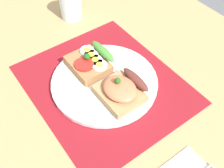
# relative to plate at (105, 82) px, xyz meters

# --- Properties ---
(ground_plane) EXTENTS (1.20, 0.90, 0.03)m
(ground_plane) POSITION_rel_plate_xyz_m (0.00, 0.00, -0.02)
(ground_plane) COLOR tan
(placemat) EXTENTS (0.38, 0.33, 0.00)m
(placemat) POSITION_rel_plate_xyz_m (0.00, 0.00, -0.01)
(placemat) COLOR maroon
(placemat) RESTS_ON ground_plane
(plate) EXTENTS (0.25, 0.25, 0.01)m
(plate) POSITION_rel_plate_xyz_m (0.00, 0.00, 0.00)
(plate) COLOR white
(plate) RESTS_ON placemat
(sandwich_egg_tomato) EXTENTS (0.10, 0.10, 0.04)m
(sandwich_egg_tomato) POSITION_rel_plate_xyz_m (-0.06, -0.00, 0.02)
(sandwich_egg_tomato) COLOR #9D6A40
(sandwich_egg_tomato) RESTS_ON plate
(sandwich_salmon) EXTENTS (0.10, 0.10, 0.05)m
(sandwich_salmon) POSITION_rel_plate_xyz_m (0.06, 0.00, 0.02)
(sandwich_salmon) COLOR #A98252
(sandwich_salmon) RESTS_ON plate
(drinking_glass) EXTENTS (0.06, 0.06, 0.08)m
(drinking_glass) POSITION_rel_plate_xyz_m (-0.28, 0.08, 0.03)
(drinking_glass) COLOR silver
(drinking_glass) RESTS_ON ground_plane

